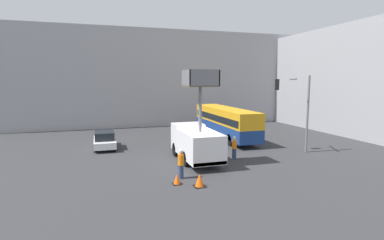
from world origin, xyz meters
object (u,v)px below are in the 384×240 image
(utility_truck, at_px, (196,140))
(traffic_cone_mid_road, at_px, (200,180))
(parked_car_curbside, at_px, (105,140))
(traffic_cone_near_truck, at_px, (177,179))
(city_bus, at_px, (225,120))
(road_worker_directing, at_px, (234,148))
(traffic_light_pole, at_px, (297,102))
(road_worker_near_truck, at_px, (181,164))

(utility_truck, bearing_deg, traffic_cone_mid_road, -105.81)
(utility_truck, relative_size, parked_car_curbside, 1.59)
(utility_truck, distance_m, traffic_cone_near_truck, 5.25)
(city_bus, height_order, road_worker_directing, city_bus)
(traffic_cone_mid_road, height_order, parked_car_curbside, parked_car_curbside)
(traffic_light_pole, relative_size, traffic_cone_mid_road, 8.36)
(road_worker_directing, distance_m, traffic_cone_mid_road, 6.68)
(utility_truck, bearing_deg, road_worker_near_truck, -121.24)
(city_bus, height_order, traffic_light_pole, traffic_light_pole)
(road_worker_near_truck, distance_m, traffic_cone_near_truck, 1.23)
(road_worker_near_truck, bearing_deg, city_bus, -147.46)
(traffic_cone_near_truck, bearing_deg, utility_truck, 59.40)
(road_worker_directing, height_order, traffic_cone_mid_road, road_worker_directing)
(city_bus, distance_m, road_worker_directing, 8.54)
(road_worker_near_truck, height_order, road_worker_directing, road_worker_near_truck)
(utility_truck, xyz_separation_m, road_worker_directing, (3.02, -0.22, -0.71))
(traffic_cone_near_truck, distance_m, traffic_cone_mid_road, 1.37)
(city_bus, bearing_deg, road_worker_directing, 163.37)
(utility_truck, xyz_separation_m, city_bus, (5.78, 7.80, 0.26))
(road_worker_directing, relative_size, parked_car_curbside, 0.42)
(traffic_light_pole, bearing_deg, traffic_cone_mid_road, -152.00)
(utility_truck, distance_m, traffic_cone_mid_road, 5.49)
(utility_truck, xyz_separation_m, traffic_cone_mid_road, (-1.46, -5.15, -1.24))
(city_bus, bearing_deg, traffic_cone_mid_road, 153.16)
(traffic_light_pole, distance_m, road_worker_near_truck, 12.16)
(city_bus, distance_m, traffic_cone_mid_road, 14.91)
(traffic_cone_near_truck, height_order, traffic_cone_mid_road, traffic_cone_mid_road)
(traffic_light_pole, xyz_separation_m, parked_car_curbside, (-15.34, 6.15, -3.48))
(utility_truck, height_order, city_bus, utility_truck)
(city_bus, relative_size, traffic_light_pole, 1.81)
(utility_truck, xyz_separation_m, parked_car_curbside, (-6.38, 6.54, -0.83))
(city_bus, bearing_deg, utility_truck, 145.83)
(traffic_light_pole, relative_size, road_worker_near_truck, 3.46)
(traffic_cone_mid_road, distance_m, parked_car_curbside, 12.69)
(parked_car_curbside, bearing_deg, traffic_cone_mid_road, -67.15)
(utility_truck, bearing_deg, road_worker_directing, -4.07)
(city_bus, distance_m, parked_car_curbside, 12.28)
(utility_truck, height_order, traffic_cone_mid_road, utility_truck)
(road_worker_directing, bearing_deg, parked_car_curbside, 58.83)
(traffic_cone_mid_road, bearing_deg, parked_car_curbside, 112.85)
(traffic_light_pole, relative_size, road_worker_directing, 3.60)
(road_worker_directing, bearing_deg, utility_truck, 90.45)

